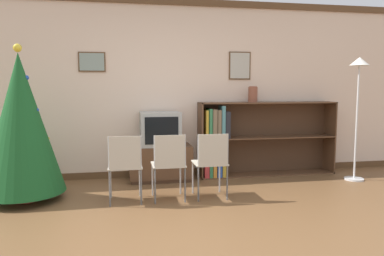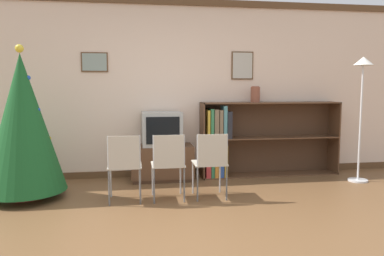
{
  "view_description": "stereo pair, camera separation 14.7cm",
  "coord_description": "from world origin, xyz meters",
  "px_view_note": "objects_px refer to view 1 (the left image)",
  "views": [
    {
      "loc": [
        -0.68,
        -3.32,
        1.38
      ],
      "look_at": [
        0.2,
        1.32,
        0.86
      ],
      "focal_mm": 35.0,
      "sensor_mm": 36.0,
      "label": 1
    },
    {
      "loc": [
        -0.53,
        -3.34,
        1.38
      ],
      "look_at": [
        0.2,
        1.32,
        0.86
      ],
      "focal_mm": 35.0,
      "sensor_mm": 36.0,
      "label": 2
    }
  ],
  "objects_px": {
    "television": "(160,129)",
    "folding_chair_left": "(125,164)",
    "bookshelf": "(243,139)",
    "standing_lamp": "(358,86)",
    "christmas_tree": "(21,124)",
    "vase": "(253,94)",
    "tv_console": "(160,163)",
    "folding_chair_right": "(211,161)",
    "folding_chair_center": "(169,163)"
  },
  "relations": [
    {
      "from": "television",
      "to": "folding_chair_left",
      "type": "bearing_deg",
      "value": -116.63
    },
    {
      "from": "bookshelf",
      "to": "television",
      "type": "bearing_deg",
      "value": -176.37
    },
    {
      "from": "folding_chair_left",
      "to": "standing_lamp",
      "type": "bearing_deg",
      "value": 8.84
    },
    {
      "from": "television",
      "to": "folding_chair_left",
      "type": "xyz_separation_m",
      "value": [
        -0.52,
        -1.04,
        -0.3
      ]
    },
    {
      "from": "standing_lamp",
      "to": "television",
      "type": "bearing_deg",
      "value": 169.67
    },
    {
      "from": "christmas_tree",
      "to": "bookshelf",
      "type": "relative_size",
      "value": 0.87
    },
    {
      "from": "television",
      "to": "vase",
      "type": "bearing_deg",
      "value": 3.31
    },
    {
      "from": "tv_console",
      "to": "bookshelf",
      "type": "relative_size",
      "value": 0.42
    },
    {
      "from": "folding_chair_right",
      "to": "standing_lamp",
      "type": "distance_m",
      "value": 2.55
    },
    {
      "from": "folding_chair_right",
      "to": "standing_lamp",
      "type": "xyz_separation_m",
      "value": [
        2.32,
        0.52,
        0.92
      ]
    },
    {
      "from": "folding_chair_right",
      "to": "bookshelf",
      "type": "xyz_separation_m",
      "value": [
        0.78,
        1.12,
        0.1
      ]
    },
    {
      "from": "bookshelf",
      "to": "vase",
      "type": "xyz_separation_m",
      "value": [
        0.14,
        0.0,
        0.7
      ]
    },
    {
      "from": "folding_chair_right",
      "to": "bookshelf",
      "type": "relative_size",
      "value": 0.38
    },
    {
      "from": "folding_chair_right",
      "to": "vase",
      "type": "relative_size",
      "value": 3.32
    },
    {
      "from": "christmas_tree",
      "to": "folding_chair_center",
      "type": "bearing_deg",
      "value": -11.95
    },
    {
      "from": "christmas_tree",
      "to": "folding_chair_left",
      "type": "bearing_deg",
      "value": -16.82
    },
    {
      "from": "christmas_tree",
      "to": "bookshelf",
      "type": "xyz_separation_m",
      "value": [
        3.05,
        0.76,
        -0.37
      ]
    },
    {
      "from": "television",
      "to": "folding_chair_left",
      "type": "height_order",
      "value": "television"
    },
    {
      "from": "folding_chair_center",
      "to": "vase",
      "type": "bearing_deg",
      "value": 37.79
    },
    {
      "from": "folding_chair_left",
      "to": "television",
      "type": "bearing_deg",
      "value": 63.37
    },
    {
      "from": "folding_chair_center",
      "to": "television",
      "type": "bearing_deg",
      "value": 90.0
    },
    {
      "from": "folding_chair_right",
      "to": "folding_chair_center",
      "type": "bearing_deg",
      "value": 180.0
    },
    {
      "from": "bookshelf",
      "to": "folding_chair_right",
      "type": "bearing_deg",
      "value": -124.92
    },
    {
      "from": "folding_chair_center",
      "to": "christmas_tree",
      "type": "bearing_deg",
      "value": 168.05
    },
    {
      "from": "tv_console",
      "to": "folding_chair_right",
      "type": "bearing_deg",
      "value": -63.43
    },
    {
      "from": "tv_console",
      "to": "folding_chair_center",
      "type": "bearing_deg",
      "value": -90.0
    },
    {
      "from": "tv_console",
      "to": "folding_chair_right",
      "type": "distance_m",
      "value": 1.19
    },
    {
      "from": "folding_chair_right",
      "to": "bookshelf",
      "type": "height_order",
      "value": "bookshelf"
    },
    {
      "from": "vase",
      "to": "standing_lamp",
      "type": "xyz_separation_m",
      "value": [
        1.39,
        -0.6,
        0.12
      ]
    },
    {
      "from": "tv_console",
      "to": "vase",
      "type": "distance_m",
      "value": 1.77
    },
    {
      "from": "folding_chair_left",
      "to": "vase",
      "type": "distance_m",
      "value": 2.41
    },
    {
      "from": "folding_chair_left",
      "to": "folding_chair_right",
      "type": "relative_size",
      "value": 1.0
    },
    {
      "from": "bookshelf",
      "to": "standing_lamp",
      "type": "relative_size",
      "value": 1.2
    },
    {
      "from": "folding_chair_center",
      "to": "standing_lamp",
      "type": "bearing_deg",
      "value": 10.42
    },
    {
      "from": "folding_chair_center",
      "to": "bookshelf",
      "type": "bearing_deg",
      "value": 40.71
    },
    {
      "from": "bookshelf",
      "to": "christmas_tree",
      "type": "bearing_deg",
      "value": -166.06
    },
    {
      "from": "television",
      "to": "christmas_tree",
      "type": "bearing_deg",
      "value": -158.84
    },
    {
      "from": "tv_console",
      "to": "folding_chair_left",
      "type": "bearing_deg",
      "value": -116.57
    },
    {
      "from": "vase",
      "to": "folding_chair_center",
      "type": "bearing_deg",
      "value": -142.21
    },
    {
      "from": "folding_chair_left",
      "to": "christmas_tree",
      "type": "bearing_deg",
      "value": 163.18
    },
    {
      "from": "bookshelf",
      "to": "standing_lamp",
      "type": "height_order",
      "value": "standing_lamp"
    },
    {
      "from": "christmas_tree",
      "to": "vase",
      "type": "relative_size",
      "value": 7.64
    },
    {
      "from": "christmas_tree",
      "to": "bookshelf",
      "type": "height_order",
      "value": "christmas_tree"
    },
    {
      "from": "folding_chair_center",
      "to": "vase",
      "type": "relative_size",
      "value": 3.32
    },
    {
      "from": "standing_lamp",
      "to": "tv_console",
      "type": "bearing_deg",
      "value": 169.62
    },
    {
      "from": "folding_chair_right",
      "to": "standing_lamp",
      "type": "relative_size",
      "value": 0.45
    },
    {
      "from": "tv_console",
      "to": "folding_chair_center",
      "type": "xyz_separation_m",
      "value": [
        0.0,
        -1.04,
        0.21
      ]
    },
    {
      "from": "folding_chair_center",
      "to": "folding_chair_right",
      "type": "distance_m",
      "value": 0.52
    },
    {
      "from": "tv_console",
      "to": "television",
      "type": "bearing_deg",
      "value": -90.0
    },
    {
      "from": "christmas_tree",
      "to": "vase",
      "type": "bearing_deg",
      "value": 13.35
    }
  ]
}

